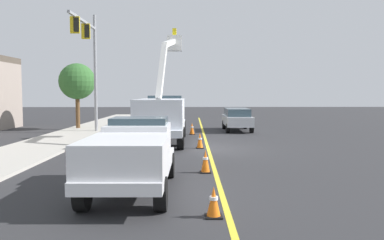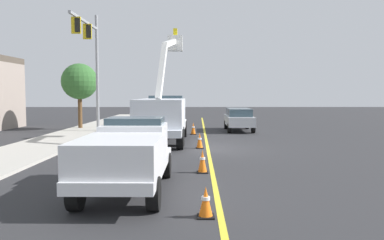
% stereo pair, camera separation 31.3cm
% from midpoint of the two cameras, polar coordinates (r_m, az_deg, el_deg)
% --- Properties ---
extents(ground, '(120.00, 120.00, 0.00)m').
position_cam_midpoint_polar(ground, '(19.59, 2.83, -4.36)').
color(ground, '#2D2D30').
extents(sidewalk_far_side, '(60.05, 4.65, 0.12)m').
position_cam_midpoint_polar(sidewalk_far_side, '(21.17, -21.72, -3.85)').
color(sidewalk_far_side, '#B2ADA3').
rests_on(sidewalk_far_side, ground).
extents(lane_centre_stripe, '(50.00, 1.03, 0.01)m').
position_cam_midpoint_polar(lane_centre_stripe, '(19.59, 2.83, -4.35)').
color(lane_centre_stripe, yellow).
rests_on(lane_centre_stripe, ground).
extents(utility_bucket_truck, '(8.24, 2.71, 6.81)m').
position_cam_midpoint_polar(utility_bucket_truck, '(22.36, -3.90, 0.82)').
color(utility_bucket_truck, white).
rests_on(utility_bucket_truck, ground).
extents(service_pickup_truck, '(5.64, 2.27, 2.06)m').
position_cam_midpoint_polar(service_pickup_truck, '(11.21, -8.70, -4.90)').
color(service_pickup_truck, white).
rests_on(service_pickup_truck, ground).
extents(passing_minivan, '(4.83, 2.02, 1.69)m').
position_cam_midpoint_polar(passing_minivan, '(29.30, 7.25, 0.30)').
color(passing_minivan, silver).
rests_on(passing_minivan, ground).
extents(traffic_cone_leading, '(0.40, 0.40, 0.71)m').
position_cam_midpoint_polar(traffic_cone_leading, '(9.01, 3.06, -12.08)').
color(traffic_cone_leading, black).
rests_on(traffic_cone_leading, ground).
extents(traffic_cone_mid_front, '(0.40, 0.40, 0.84)m').
position_cam_midpoint_polar(traffic_cone_mid_front, '(13.82, 2.21, -6.14)').
color(traffic_cone_mid_front, black).
rests_on(traffic_cone_mid_front, ground).
extents(traffic_cone_mid_rear, '(0.40, 0.40, 0.81)m').
position_cam_midpoint_polar(traffic_cone_mid_rear, '(19.85, 1.60, -3.09)').
color(traffic_cone_mid_rear, black).
rests_on(traffic_cone_mid_rear, ground).
extents(traffic_cone_trailing, '(0.40, 0.40, 0.84)m').
position_cam_midpoint_polar(traffic_cone_trailing, '(26.47, 0.53, -1.27)').
color(traffic_cone_trailing, black).
rests_on(traffic_cone_trailing, ground).
extents(traffic_signal_mast, '(5.99, 0.60, 8.42)m').
position_cam_midpoint_polar(traffic_signal_mast, '(27.33, -14.43, 9.72)').
color(traffic_signal_mast, gray).
rests_on(traffic_signal_mast, ground).
extents(street_tree_right, '(2.81, 2.81, 5.17)m').
position_cam_midpoint_polar(street_tree_right, '(31.42, -16.06, 5.47)').
color(street_tree_right, brown).
rests_on(street_tree_right, ground).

